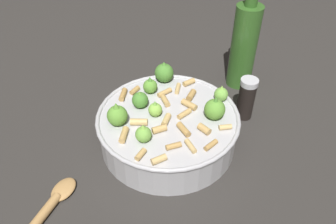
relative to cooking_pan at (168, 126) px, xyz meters
name	(u,v)px	position (x,y,z in m)	size (l,w,h in m)	color
ground_plane	(168,141)	(0.00, 0.00, -0.04)	(2.40, 2.40, 0.00)	#2D2B28
cooking_pan	(168,126)	(0.00, 0.00, 0.00)	(0.27, 0.27, 0.12)	#B7B7BC
pepper_shaker	(246,98)	(-0.16, 0.10, 0.01)	(0.04, 0.04, 0.10)	black
olive_oil_bottle	(244,45)	(-0.27, 0.03, 0.06)	(0.06, 0.06, 0.25)	#336023
wooden_spoon	(37,223)	(0.27, -0.07, -0.03)	(0.22, 0.07, 0.02)	#B2844C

